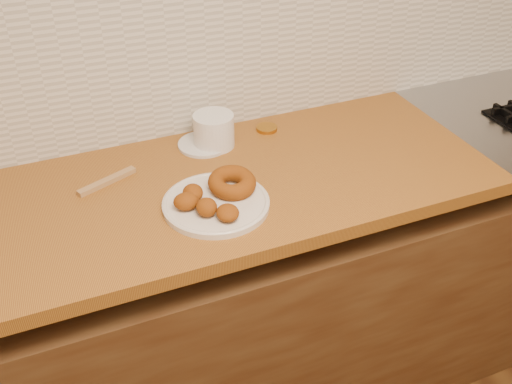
{
  "coord_description": "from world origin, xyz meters",
  "views": [
    {
      "loc": [
        -0.66,
        0.43,
        1.78
      ],
      "look_at": [
        -0.19,
        1.56,
        0.93
      ],
      "focal_mm": 42.0,
      "sensor_mm": 36.0,
      "label": 1
    }
  ],
  "objects": [
    {
      "name": "fried_dough_chunks",
      "position": [
        -0.33,
        1.56,
        0.94
      ],
      "size": [
        0.15,
        0.18,
        0.04
      ],
      "color": "#7D3D09",
      "rests_on": "donut_plate"
    },
    {
      "name": "brass_jar_lid",
      "position": [
        -0.01,
        1.9,
        0.91
      ],
      "size": [
        0.08,
        0.08,
        0.01
      ],
      "primitive_type": "cylinder",
      "rotation": [
        0.0,
        0.0,
        -0.4
      ],
      "color": "#B37C24",
      "rests_on": "butcher_block"
    },
    {
      "name": "ring_donut",
      "position": [
        -0.23,
        1.62,
        0.94
      ],
      "size": [
        0.16,
        0.16,
        0.06
      ],
      "primitive_type": "torus",
      "rotation": [
        0.1,
        0.0,
        0.32
      ],
      "color": "#7D3D09",
      "rests_on": "donut_plate"
    },
    {
      "name": "backsplash",
      "position": [
        0.0,
        1.99,
        1.2
      ],
      "size": [
        3.6,
        0.02,
        0.6
      ],
      "primitive_type": "cube",
      "color": "beige",
      "rests_on": "wall_back"
    },
    {
      "name": "butcher_block",
      "position": [
        -0.65,
        1.69,
        0.88
      ],
      "size": [
        2.3,
        0.62,
        0.04
      ],
      "primitive_type": "cube",
      "color": "#976520",
      "rests_on": "base_cabinet"
    },
    {
      "name": "tub_lid",
      "position": [
        -0.22,
        1.88,
        0.9
      ],
      "size": [
        0.2,
        0.2,
        0.01
      ],
      "primitive_type": "cylinder",
      "rotation": [
        0.0,
        0.0,
        0.43
      ],
      "color": "silver",
      "rests_on": "butcher_block"
    },
    {
      "name": "wooden_utensil",
      "position": [
        -0.52,
        1.79,
        0.91
      ],
      "size": [
        0.17,
        0.09,
        0.01
      ],
      "primitive_type": "cube",
      "rotation": [
        0.0,
        0.0,
        0.39
      ],
      "color": "#A17949",
      "rests_on": "butcher_block"
    },
    {
      "name": "plastic_tub",
      "position": [
        -0.19,
        1.87,
        0.95
      ],
      "size": [
        0.15,
        0.15,
        0.1
      ],
      "primitive_type": "cylinder",
      "rotation": [
        0.0,
        0.0,
        -0.33
      ],
      "color": "white",
      "rests_on": "butcher_block"
    },
    {
      "name": "base_cabinet",
      "position": [
        0.0,
        1.69,
        0.39
      ],
      "size": [
        3.6,
        0.6,
        0.77
      ],
      "primitive_type": "cube",
      "color": "brown",
      "rests_on": "floor"
    },
    {
      "name": "donut_plate",
      "position": [
        -0.29,
        1.58,
        0.91
      ],
      "size": [
        0.27,
        0.27,
        0.02
      ],
      "primitive_type": "cylinder",
      "color": "beige",
      "rests_on": "butcher_block"
    }
  ]
}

